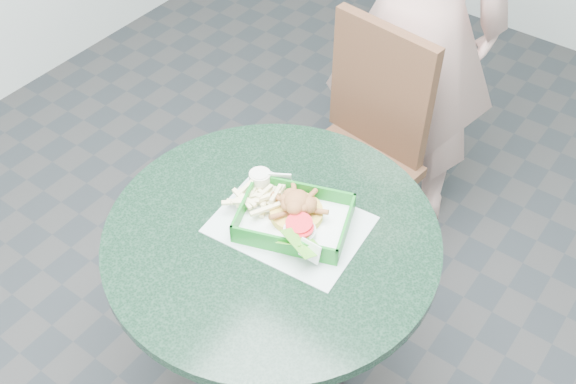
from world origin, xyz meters
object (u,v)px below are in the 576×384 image
Objects in this scene: food_basket at (294,226)px; crab_sandwich at (299,213)px; sauce_ramekin at (279,176)px; dining_chair at (362,143)px; cafe_table at (273,279)px.

food_basket is 0.04m from crab_sandwich.
crab_sandwich is 2.36× the size of sauce_ramekin.
food_basket is at bearing -68.53° from dining_chair.
food_basket is at bearing 58.12° from cafe_table.
dining_chair reaches higher than food_basket.
crab_sandwich is at bearing -31.67° from sauce_ramekin.
dining_chair is at bearing 94.60° from sauce_ramekin.
cafe_table is 0.20m from food_basket.
sauce_ramekin is at bearing 148.33° from crab_sandwich.
crab_sandwich is at bearing 90.20° from food_basket.
sauce_ramekin reaches higher than cafe_table.
sauce_ramekin reaches higher than food_basket.
dining_chair is (-0.13, 0.65, -0.05)m from cafe_table.
dining_chair is 3.52× the size of food_basket.
dining_chair is 7.05× the size of crab_sandwich.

